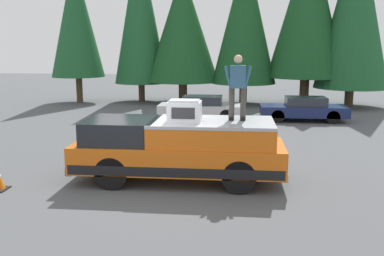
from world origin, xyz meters
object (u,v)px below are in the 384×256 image
(pickup_truck, at_px, (179,149))
(parked_car_silver, at_px, (201,108))
(parked_car_navy, at_px, (304,109))
(compressor_unit, at_px, (185,111))
(person_on_truck_bed, at_px, (238,86))

(pickup_truck, relative_size, parked_car_silver, 1.35)
(parked_car_navy, relative_size, parked_car_silver, 1.00)
(pickup_truck, bearing_deg, compressor_unit, -137.80)
(pickup_truck, relative_size, parked_car_navy, 1.35)
(pickup_truck, height_order, parked_car_navy, pickup_truck)
(parked_car_navy, distance_m, parked_car_silver, 4.97)
(person_on_truck_bed, bearing_deg, pickup_truck, 96.17)
(person_on_truck_bed, bearing_deg, parked_car_navy, -18.04)
(compressor_unit, height_order, parked_car_silver, compressor_unit)
(pickup_truck, xyz_separation_m, parked_car_navy, (10.07, -4.74, -0.29))
(person_on_truck_bed, relative_size, parked_car_navy, 0.41)
(compressor_unit, xyz_separation_m, parked_car_silver, (10.19, 0.40, -1.35))
(parked_car_navy, height_order, parked_car_silver, same)
(parked_car_silver, bearing_deg, compressor_unit, -177.77)
(pickup_truck, bearing_deg, parked_car_navy, -25.22)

